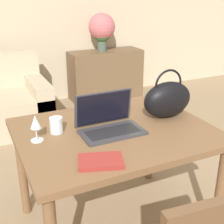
% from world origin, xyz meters
% --- Properties ---
extents(wall_back, '(10.00, 0.06, 2.70)m').
position_xyz_m(wall_back, '(0.00, 3.40, 1.35)').
color(wall_back, beige).
rests_on(wall_back, ground_plane).
extents(dining_table, '(1.18, 0.93, 0.75)m').
position_xyz_m(dining_table, '(-0.04, 0.61, 0.66)').
color(dining_table, brown).
rests_on(dining_table, ground_plane).
extents(sideboard, '(1.07, 0.40, 0.71)m').
position_xyz_m(sideboard, '(1.03, 3.15, 0.35)').
color(sideboard, brown).
rests_on(sideboard, ground_plane).
extents(laptop, '(0.38, 0.26, 0.23)m').
position_xyz_m(laptop, '(-0.08, 0.62, 0.81)').
color(laptop, '#38383D').
rests_on(laptop, dining_table).
extents(drinking_glass, '(0.08, 0.08, 0.10)m').
position_xyz_m(drinking_glass, '(-0.38, 0.72, 0.79)').
color(drinking_glass, silver).
rests_on(drinking_glass, dining_table).
extents(wine_glass, '(0.07, 0.07, 0.16)m').
position_xyz_m(wine_glass, '(-0.51, 0.66, 0.85)').
color(wine_glass, silver).
rests_on(wine_glass, dining_table).
extents(handbag, '(0.35, 0.17, 0.33)m').
position_xyz_m(handbag, '(0.36, 0.64, 0.87)').
color(handbag, black).
rests_on(handbag, dining_table).
extents(flower_vase, '(0.37, 0.37, 0.53)m').
position_xyz_m(flower_vase, '(0.96, 3.10, 1.02)').
color(flower_vase, '#47564C').
rests_on(flower_vase, sideboard).
extents(book, '(0.26, 0.21, 0.02)m').
position_xyz_m(book, '(-0.28, 0.28, 0.76)').
color(book, maroon).
rests_on(book, dining_table).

